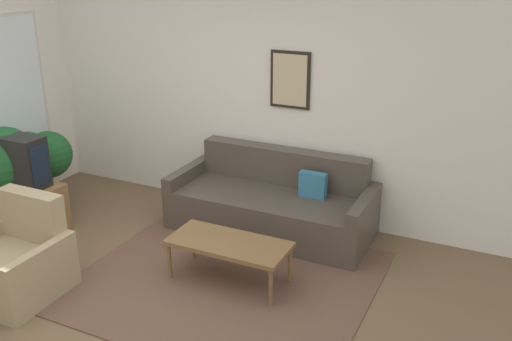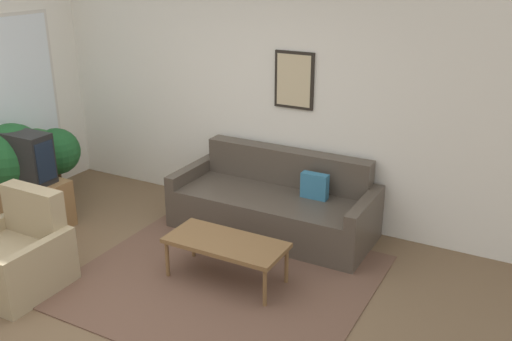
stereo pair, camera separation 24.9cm
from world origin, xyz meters
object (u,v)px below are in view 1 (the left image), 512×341
at_px(armchair, 16,263).
at_px(couch, 273,205).
at_px(potted_plant_tall, 6,163).
at_px(coffee_table, 229,245).
at_px(tv, 19,161).

bearing_deg(armchair, couch, 71.40).
bearing_deg(potted_plant_tall, couch, 23.13).
bearing_deg(coffee_table, potted_plant_tall, 179.95).
bearing_deg(couch, potted_plant_tall, -156.87).
height_order(couch, armchair, armchair).
bearing_deg(couch, armchair, -126.32).
xyz_separation_m(tv, armchair, (0.84, -0.92, -0.51)).
height_order(couch, coffee_table, couch).
bearing_deg(armchair, tv, 150.14).
bearing_deg(tv, couch, 26.03).
bearing_deg(couch, coffee_table, -86.41).
relative_size(couch, coffee_table, 1.96).
height_order(couch, potted_plant_tall, potted_plant_tall).
xyz_separation_m(couch, tv, (-2.35, -1.15, 0.50)).
distance_m(armchair, potted_plant_tall, 1.51).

